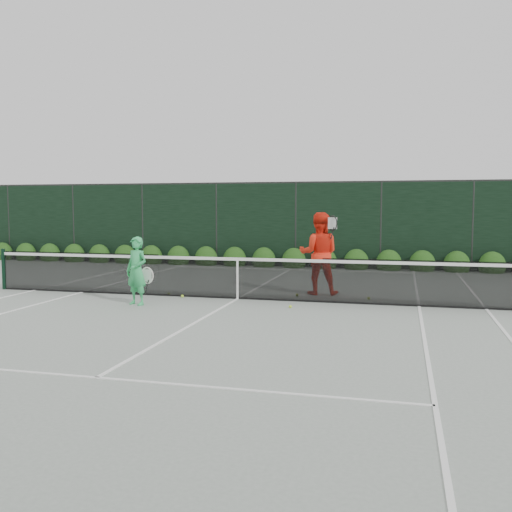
# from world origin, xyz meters

# --- Properties ---
(ground) EXTENTS (80.00, 80.00, 0.00)m
(ground) POSITION_xyz_m (0.00, 0.00, 0.00)
(ground) COLOR gray
(ground) RESTS_ON ground
(tennis_net) EXTENTS (12.90, 0.10, 1.07)m
(tennis_net) POSITION_xyz_m (-0.02, 0.00, 0.53)
(tennis_net) COLOR black
(tennis_net) RESTS_ON ground
(player_woman) EXTENTS (0.67, 0.52, 1.51)m
(player_woman) POSITION_xyz_m (-1.94, -1.29, 0.75)
(player_woman) COLOR #36B964
(player_woman) RESTS_ON ground
(player_man) EXTENTS (1.06, 0.87, 2.03)m
(player_man) POSITION_xyz_m (1.74, 1.19, 1.02)
(player_man) COLOR red
(player_man) RESTS_ON ground
(court_lines) EXTENTS (11.03, 23.83, 0.01)m
(court_lines) POSITION_xyz_m (0.00, 0.00, 0.01)
(court_lines) COLOR white
(court_lines) RESTS_ON ground
(windscreen_fence) EXTENTS (32.00, 21.07, 3.06)m
(windscreen_fence) POSITION_xyz_m (0.00, -2.71, 1.51)
(windscreen_fence) COLOR black
(windscreen_fence) RESTS_ON ground
(hedge_row) EXTENTS (31.66, 0.65, 0.94)m
(hedge_row) POSITION_xyz_m (-0.00, 7.15, 0.23)
(hedge_row) COLOR #11360E
(hedge_row) RESTS_ON ground
(tennis_balls) EXTENTS (4.86, 1.69, 0.07)m
(tennis_balls) POSITION_xyz_m (0.52, 0.11, 0.03)
(tennis_balls) COLOR #BEE332
(tennis_balls) RESTS_ON ground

